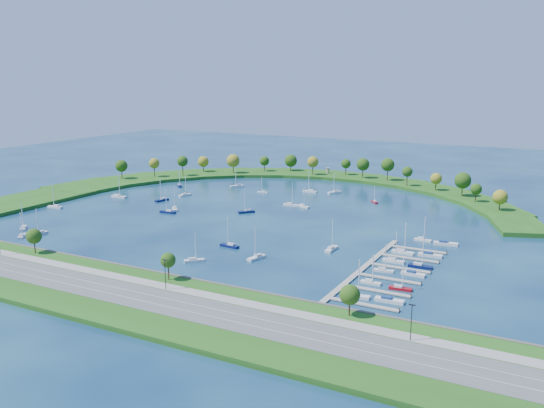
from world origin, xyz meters
The scene contains 40 objects.
ground centered at (0.00, 0.00, 0.00)m, with size 700.00×700.00×0.00m, color #071D44.
south_shoreline centered at (0.03, -122.88, 1.00)m, with size 420.00×43.10×11.60m.
breakwater centered at (-46.33, 48.72, 0.99)m, with size 286.74×247.64×2.00m.
breakwater_trees centered at (-11.50, 88.95, 10.44)m, with size 241.61×91.34×14.62m.
harbor_tower centered at (-11.56, 118.88, 4.09)m, with size 2.60×2.60×4.07m.
dock_system centered at (85.30, -61.00, 0.35)m, with size 24.28×82.00×1.60m.
moored_boat_0 centered at (-40.57, -23.21, 0.92)m, with size 8.65×3.35×12.39m.
moored_boat_1 centered at (15.64, 65.07, 0.92)m, with size 6.98×8.24×12.49m.
moored_boat_2 centered at (-64.41, -83.96, 0.91)m, with size 2.94×8.40×12.11m.
moored_boat_3 centered at (-22.94, 45.49, 0.85)m, with size 6.73×3.34×9.52m.
moored_boat_4 centered at (-89.61, -5.72, 0.95)m, with size 9.44×3.69×13.52m.
moored_boat_5 centered at (-100.95, -42.05, 0.93)m, with size 8.84×3.53×12.64m.
moored_boat_6 centered at (-61.79, -1.23, 0.91)m, with size 4.37×8.66×12.26m.
moored_boat_7 centered at (45.24, 50.77, 0.84)m, with size 5.43×6.00×9.32m.
moored_boat_8 centered at (19.95, -60.17, 0.92)m, with size 8.71×3.25×12.50m.
moored_boat_9 centered at (-41.64, -15.94, 0.90)m, with size 7.13×7.54×11.93m.
moored_boat_10 centered at (-79.28, -80.35, 0.91)m, with size 7.50×7.33×12.05m.
moored_boat_11 centered at (-59.06, 16.57, 0.89)m, with size 4.53×8.12×11.51m.
moored_boat_12 centered at (18.39, -83.06, 0.89)m, with size 6.99×6.93×11.31m.
moored_boat_13 centered at (-46.68, 54.89, 0.93)m, with size 7.70×7.86×12.64m.
moored_boat_14 centered at (-79.51, 38.66, 0.87)m, with size 6.76×6.31×10.63m.
moored_boat_15 centered at (-68.43, -90.05, 0.88)m, with size 6.29×7.28×11.11m.
moored_boat_16 centered at (7.97, 21.29, 0.93)m, with size 8.98×3.69×12.82m.
moored_boat_17 centered at (15.18, 21.50, 0.88)m, with size 7.76×4.02×10.98m.
moored_boat_18 centered at (1.31, 60.55, 0.93)m, with size 8.79×2.84×12.77m.
moored_boat_19 centered at (-5.17, -3.85, 0.92)m, with size 7.58×7.93×12.60m.
moored_boat_20 centered at (58.77, -44.62, 0.93)m, with size 2.47×8.79×12.92m.
moored_boat_21 centered at (37.62, -68.75, 0.92)m, with size 4.36×8.77×12.42m.
docked_boat_0 centered at (85.51, -88.97, 0.93)m, with size 8.87×3.18×12.77m.
docked_boat_1 centered at (95.97, -87.70, 0.69)m, with size 9.31×3.00×1.88m.
docked_boat_2 centered at (85.54, -74.66, 0.87)m, with size 7.16×2.09×10.48m.
docked_boat_3 centered at (96.03, -75.53, 0.88)m, with size 7.77×2.81×11.18m.
docked_boat_4 centered at (85.54, -60.50, 0.87)m, with size 7.34×3.06×10.46m.
docked_boat_5 centered at (95.97, -59.30, 0.64)m, with size 8.72×2.99×1.75m.
docked_boat_6 centered at (85.52, -48.13, 0.91)m, with size 8.35×2.34×12.27m.
docked_boat_7 centered at (96.01, -49.68, 0.93)m, with size 8.74×2.48×12.83m.
docked_boat_8 centered at (85.51, -35.60, 0.94)m, with size 8.97×2.94×13.00m.
docked_boat_9 centered at (95.96, -34.30, 0.70)m, with size 9.38×2.92×1.90m.
docked_boat_10 centered at (87.93, -13.72, 0.87)m, with size 7.38×2.16×10.81m.
docked_boat_11 centered at (97.86, -15.30, 0.74)m, with size 10.13×4.08×2.01m.
Camera 1 is at (145.27, -258.03, 69.75)m, focal length 38.97 mm.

